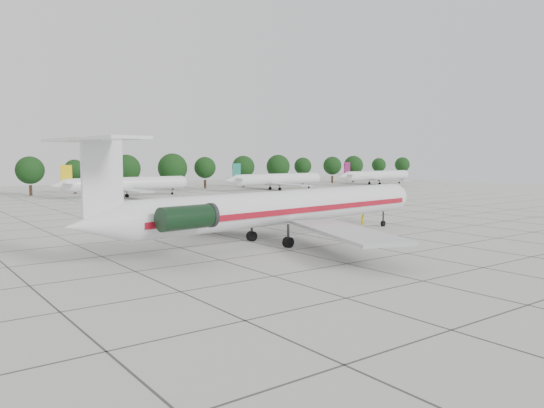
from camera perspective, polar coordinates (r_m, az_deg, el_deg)
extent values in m
plane|color=#B5B6AE|center=(63.76, 3.05, -3.24)|extent=(260.00, 260.00, 0.00)
cube|color=#383838|center=(75.80, -4.21, -1.89)|extent=(170.00, 170.00, 0.02)
cylinder|color=silver|center=(58.17, 2.06, -0.26)|extent=(39.37, 8.11, 3.59)
sphere|color=silver|center=(73.38, 12.89, 0.74)|extent=(3.59, 3.59, 3.59)
cone|color=silver|center=(45.18, -18.28, -2.10)|extent=(5.83, 4.20, 3.59)
cube|color=maroon|center=(59.48, 0.81, -0.40)|extent=(37.88, 4.47, 0.60)
cube|color=maroon|center=(56.94, 3.36, -0.66)|extent=(37.88, 4.47, 0.60)
cube|color=#B7BABC|center=(63.86, -5.95, -1.13)|extent=(12.84, 16.54, 0.33)
cube|color=#B7BABC|center=(49.83, 7.89, -2.93)|extent=(9.90, 17.09, 0.33)
cube|color=black|center=(50.33, -12.73, -0.87)|extent=(2.54, 1.68, 0.27)
cylinder|color=black|center=(50.98, -13.16, -0.80)|extent=(5.43, 2.66, 2.07)
cube|color=black|center=(46.20, -9.63, -1.35)|extent=(2.54, 1.68, 0.27)
cylinder|color=black|center=(45.57, -9.09, -1.43)|extent=(5.43, 2.66, 2.07)
cube|color=silver|center=(45.11, -17.79, 2.76)|extent=(3.50, 0.71, 6.54)
cube|color=silver|center=(44.77, -18.78, 6.62)|extent=(4.76, 13.36, 0.24)
cylinder|color=black|center=(71.85, 11.87, -1.55)|extent=(0.24, 0.24, 2.07)
cylinder|color=black|center=(71.93, 11.86, -2.07)|extent=(0.79, 0.39, 0.76)
cylinder|color=black|center=(58.27, -2.20, -2.63)|extent=(0.29, 0.29, 1.96)
cylinder|color=black|center=(58.40, -2.19, -3.47)|extent=(1.16, 0.78, 1.09)
cylinder|color=black|center=(54.17, 1.75, -3.22)|extent=(0.29, 0.29, 1.96)
cylinder|color=black|center=(54.31, 1.75, -4.13)|extent=(1.16, 0.78, 1.09)
imported|color=yellow|center=(71.04, 9.71, -1.63)|extent=(0.86, 0.75, 1.99)
cylinder|color=silver|center=(125.72, -15.31, 2.12)|extent=(27.20, 3.00, 3.00)
cube|color=#B7BABC|center=(125.42, -15.72, 1.56)|extent=(3.50, 27.20, 0.25)
cube|color=#DFB70D|center=(121.37, -21.26, 3.08)|extent=(2.40, 0.25, 3.60)
cylinder|color=black|center=(127.57, -16.06, 0.98)|extent=(0.80, 0.45, 0.80)
cylinder|color=black|center=(123.47, -15.34, 0.86)|extent=(0.80, 0.45, 0.80)
cylinder|color=silver|center=(145.46, 0.63, 2.70)|extent=(27.20, 3.00, 3.00)
cube|color=#B7BABC|center=(144.91, 0.31, 2.22)|extent=(3.50, 27.20, 0.25)
cube|color=#186F5C|center=(137.64, -3.83, 3.63)|extent=(2.40, 0.25, 3.60)
cylinder|color=black|center=(146.75, -0.20, 1.71)|extent=(0.80, 0.45, 0.80)
cylinder|color=black|center=(143.24, 0.84, 1.62)|extent=(0.80, 0.45, 0.80)
cylinder|color=silver|center=(175.71, 11.19, 3.04)|extent=(27.20, 3.00, 3.00)
cube|color=#B7BABC|center=(175.02, 10.96, 2.64)|extent=(3.50, 27.20, 0.25)
cube|color=#781553|center=(165.92, 8.08, 3.86)|extent=(2.40, 0.25, 3.60)
cylinder|color=black|center=(176.58, 10.43, 2.21)|extent=(0.80, 0.45, 0.80)
cylinder|color=black|center=(173.61, 11.49, 2.15)|extent=(0.80, 0.45, 0.80)
cylinder|color=#332114|center=(136.77, -24.52, 1.34)|extent=(0.70, 0.70, 2.50)
sphere|color=black|center=(136.57, -24.59, 3.33)|extent=(6.50, 6.50, 6.50)
cylinder|color=#332114|center=(139.26, -20.42, 1.54)|extent=(0.70, 0.70, 2.50)
sphere|color=black|center=(139.07, -20.48, 3.50)|extent=(4.93, 4.93, 4.93)
cylinder|color=#332114|center=(143.50, -15.36, 1.78)|extent=(0.70, 0.70, 2.50)
sphere|color=black|center=(143.31, -15.40, 3.68)|extent=(7.40, 7.40, 7.40)
cylinder|color=#332114|center=(148.79, -10.62, 1.99)|extent=(0.70, 0.70, 2.50)
sphere|color=black|center=(148.61, -10.65, 3.82)|extent=(8.08, 8.08, 8.08)
cylinder|color=#332114|center=(153.53, -7.20, 2.14)|extent=(0.70, 0.70, 2.50)
sphere|color=black|center=(153.35, -7.22, 3.91)|extent=(6.17, 6.17, 6.17)
cylinder|color=#332114|center=(160.42, -3.09, 2.30)|extent=(0.70, 0.70, 2.50)
sphere|color=black|center=(160.25, -3.10, 4.00)|extent=(6.82, 6.82, 6.82)
cylinder|color=#332114|center=(168.06, 0.66, 2.44)|extent=(0.70, 0.70, 2.50)
sphere|color=black|center=(167.90, 0.66, 4.06)|extent=(7.44, 7.44, 7.44)
cylinder|color=#332114|center=(174.42, 3.33, 2.53)|extent=(0.70, 0.70, 2.50)
sphere|color=black|center=(174.26, 3.33, 4.09)|extent=(5.66, 5.66, 5.66)
cylinder|color=#332114|center=(183.17, 6.49, 2.64)|extent=(0.70, 0.70, 2.50)
sphere|color=black|center=(183.02, 6.51, 4.12)|extent=(6.25, 6.25, 6.25)
cylinder|color=#332114|center=(190.27, 8.73, 2.71)|extent=(0.70, 0.70, 2.50)
sphere|color=black|center=(190.13, 8.75, 4.14)|extent=(6.79, 6.79, 6.79)
cylinder|color=#332114|center=(199.87, 11.39, 2.78)|extent=(0.70, 0.70, 2.50)
sphere|color=black|center=(199.74, 11.42, 4.14)|extent=(5.16, 5.16, 5.16)
cylinder|color=#332114|center=(209.86, 13.81, 2.84)|extent=(0.70, 0.70, 2.50)
sphere|color=black|center=(209.73, 13.84, 4.14)|extent=(5.68, 5.68, 5.68)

